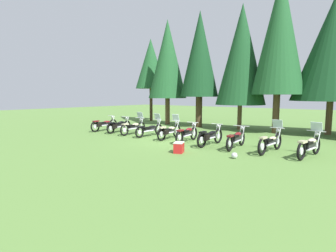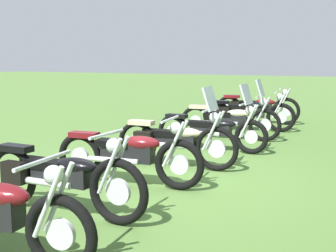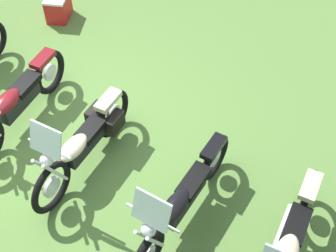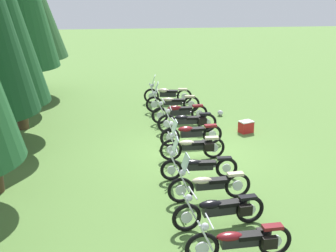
{
  "view_description": "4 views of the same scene",
  "coord_description": "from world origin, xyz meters",
  "px_view_note": "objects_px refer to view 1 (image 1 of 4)",
  "views": [
    {
      "loc": [
        8.44,
        -11.42,
        2.47
      ],
      "look_at": [
        -0.49,
        -0.18,
        0.78
      ],
      "focal_mm": 28.02,
      "sensor_mm": 36.0,
      "label": 1
    },
    {
      "loc": [
        6.38,
        3.23,
        1.85
      ],
      "look_at": [
        0.37,
        0.43,
        0.86
      ],
      "focal_mm": 49.22,
      "sensor_mm": 36.0,
      "label": 2
    },
    {
      "loc": [
        -3.69,
        3.14,
        5.61
      ],
      "look_at": [
        -1.65,
        -0.37,
        0.95
      ],
      "focal_mm": 52.44,
      "sensor_mm": 36.0,
      "label": 3
    },
    {
      "loc": [
        -14.58,
        2.51,
        5.81
      ],
      "look_at": [
        1.48,
        0.7,
        0.51
      ],
      "focal_mm": 48.81,
      "sensor_mm": 36.0,
      "label": 4
    }
  ],
  "objects_px": {
    "motorcycle_7": "(236,139)",
    "dropped_helmet": "(234,156)",
    "pine_tree_5": "(334,47)",
    "pine_tree_4": "(280,34)",
    "motorcycle_6": "(210,136)",
    "pine_tree_3": "(242,55)",
    "motorcycle_0": "(104,124)",
    "pine_tree_2": "(200,55)",
    "motorcycle_8": "(271,142)",
    "pine_tree_1": "(168,60)",
    "motorcycle_3": "(150,129)",
    "motorcycle_5": "(187,133)",
    "motorcycle_1": "(119,125)",
    "motorcycle_9": "(310,145)",
    "motorcycle_4": "(169,131)",
    "picnic_cooler": "(179,147)",
    "pine_tree_0": "(151,64)",
    "motorcycle_2": "(134,127)"
  },
  "relations": [
    {
      "from": "motorcycle_7",
      "to": "dropped_helmet",
      "type": "relative_size",
      "value": 9.82
    },
    {
      "from": "pine_tree_5",
      "to": "pine_tree_4",
      "type": "bearing_deg",
      "value": -153.96
    },
    {
      "from": "motorcycle_6",
      "to": "pine_tree_3",
      "type": "relative_size",
      "value": 0.27
    },
    {
      "from": "motorcycle_0",
      "to": "pine_tree_2",
      "type": "bearing_deg",
      "value": -36.83
    },
    {
      "from": "motorcycle_6",
      "to": "motorcycle_7",
      "type": "xyz_separation_m",
      "value": [
        1.3,
        0.17,
        -0.0
      ]
    },
    {
      "from": "motorcycle_8",
      "to": "pine_tree_1",
      "type": "distance_m",
      "value": 13.0
    },
    {
      "from": "motorcycle_3",
      "to": "motorcycle_7",
      "type": "xyz_separation_m",
      "value": [
        5.63,
        -0.21,
        0.02
      ]
    },
    {
      "from": "motorcycle_5",
      "to": "dropped_helmet",
      "type": "xyz_separation_m",
      "value": [
        3.52,
        -1.88,
        -0.34
      ]
    },
    {
      "from": "motorcycle_1",
      "to": "motorcycle_8",
      "type": "relative_size",
      "value": 0.97
    },
    {
      "from": "motorcycle_8",
      "to": "pine_tree_1",
      "type": "bearing_deg",
      "value": 65.29
    },
    {
      "from": "motorcycle_8",
      "to": "pine_tree_3",
      "type": "bearing_deg",
      "value": 38.05
    },
    {
      "from": "motorcycle_6",
      "to": "motorcycle_9",
      "type": "relative_size",
      "value": 1.01
    },
    {
      "from": "motorcycle_5",
      "to": "pine_tree_4",
      "type": "bearing_deg",
      "value": -28.1
    },
    {
      "from": "dropped_helmet",
      "to": "pine_tree_2",
      "type": "bearing_deg",
      "value": 129.51
    },
    {
      "from": "motorcycle_4",
      "to": "pine_tree_1",
      "type": "relative_size",
      "value": 0.25
    },
    {
      "from": "picnic_cooler",
      "to": "pine_tree_3",
      "type": "bearing_deg",
      "value": 97.06
    },
    {
      "from": "motorcycle_9",
      "to": "pine_tree_3",
      "type": "height_order",
      "value": "pine_tree_3"
    },
    {
      "from": "motorcycle_9",
      "to": "pine_tree_1",
      "type": "xyz_separation_m",
      "value": [
        -11.96,
        5.87,
        4.94
      ]
    },
    {
      "from": "pine_tree_2",
      "to": "dropped_helmet",
      "type": "distance_m",
      "value": 11.68
    },
    {
      "from": "motorcycle_6",
      "to": "motorcycle_9",
      "type": "xyz_separation_m",
      "value": [
        4.34,
        0.34,
        0.03
      ]
    },
    {
      "from": "motorcycle_8",
      "to": "pine_tree_0",
      "type": "distance_m",
      "value": 16.28
    },
    {
      "from": "motorcycle_5",
      "to": "motorcycle_9",
      "type": "relative_size",
      "value": 1.0
    },
    {
      "from": "motorcycle_2",
      "to": "dropped_helmet",
      "type": "height_order",
      "value": "motorcycle_2"
    },
    {
      "from": "motorcycle_6",
      "to": "pine_tree_5",
      "type": "distance_m",
      "value": 10.12
    },
    {
      "from": "motorcycle_1",
      "to": "pine_tree_0",
      "type": "distance_m",
      "value": 9.61
    },
    {
      "from": "motorcycle_0",
      "to": "pine_tree_0",
      "type": "xyz_separation_m",
      "value": [
        -2.32,
        7.48,
        4.97
      ]
    },
    {
      "from": "motorcycle_9",
      "to": "pine_tree_0",
      "type": "distance_m",
      "value": 17.53
    },
    {
      "from": "picnic_cooler",
      "to": "pine_tree_5",
      "type": "bearing_deg",
      "value": 67.08
    },
    {
      "from": "pine_tree_3",
      "to": "pine_tree_5",
      "type": "bearing_deg",
      "value": 12.43
    },
    {
      "from": "motorcycle_1",
      "to": "pine_tree_2",
      "type": "relative_size",
      "value": 0.27
    },
    {
      "from": "motorcycle_4",
      "to": "motorcycle_8",
      "type": "xyz_separation_m",
      "value": [
        5.58,
        0.03,
        -0.0
      ]
    },
    {
      "from": "motorcycle_1",
      "to": "motorcycle_5",
      "type": "bearing_deg",
      "value": -99.33
    },
    {
      "from": "motorcycle_8",
      "to": "pine_tree_0",
      "type": "bearing_deg",
      "value": 66.46
    },
    {
      "from": "pine_tree_2",
      "to": "pine_tree_5",
      "type": "distance_m",
      "value": 8.69
    },
    {
      "from": "dropped_helmet",
      "to": "pine_tree_1",
      "type": "bearing_deg",
      "value": 140.61
    },
    {
      "from": "motorcycle_0",
      "to": "motorcycle_5",
      "type": "relative_size",
      "value": 1.03
    },
    {
      "from": "motorcycle_0",
      "to": "picnic_cooler",
      "type": "bearing_deg",
      "value": -109.87
    },
    {
      "from": "pine_tree_2",
      "to": "motorcycle_8",
      "type": "bearing_deg",
      "value": -39.02
    },
    {
      "from": "motorcycle_5",
      "to": "pine_tree_3",
      "type": "xyz_separation_m",
      "value": [
        0.09,
        6.56,
        4.82
      ]
    },
    {
      "from": "motorcycle_3",
      "to": "pine_tree_5",
      "type": "height_order",
      "value": "pine_tree_5"
    },
    {
      "from": "motorcycle_2",
      "to": "pine_tree_5",
      "type": "relative_size",
      "value": 0.27
    },
    {
      "from": "pine_tree_2",
      "to": "pine_tree_3",
      "type": "xyz_separation_m",
      "value": [
        3.15,
        0.45,
        -0.25
      ]
    },
    {
      "from": "motorcycle_4",
      "to": "pine_tree_4",
      "type": "distance_m",
      "value": 9.42
    },
    {
      "from": "pine_tree_1",
      "to": "pine_tree_4",
      "type": "xyz_separation_m",
      "value": [
        8.83,
        0.28,
        0.89
      ]
    },
    {
      "from": "pine_tree_1",
      "to": "pine_tree_4",
      "type": "height_order",
      "value": "pine_tree_4"
    },
    {
      "from": "pine_tree_0",
      "to": "dropped_helmet",
      "type": "height_order",
      "value": "pine_tree_0"
    },
    {
      "from": "dropped_helmet",
      "to": "motorcycle_7",
      "type": "bearing_deg",
      "value": 112.12
    },
    {
      "from": "motorcycle_5",
      "to": "motorcycle_9",
      "type": "height_order",
      "value": "motorcycle_9"
    },
    {
      "from": "motorcycle_2",
      "to": "pine_tree_0",
      "type": "bearing_deg",
      "value": 30.81
    },
    {
      "from": "motorcycle_1",
      "to": "motorcycle_5",
      "type": "relative_size",
      "value": 1.02
    }
  ]
}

